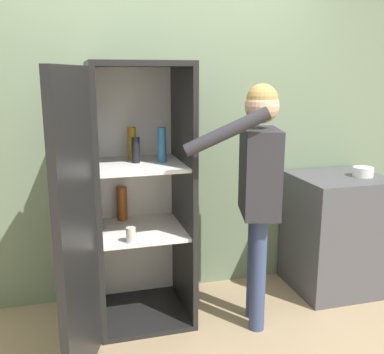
# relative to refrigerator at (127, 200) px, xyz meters

# --- Properties ---
(wall_back) EXTENTS (7.00, 0.06, 2.55)m
(wall_back) POSITION_rel_refrigerator_xyz_m (0.33, 0.47, 0.37)
(wall_back) COLOR gray
(wall_back) RESTS_ON ground_plane
(refrigerator) EXTENTS (0.88, 1.28, 1.80)m
(refrigerator) POSITION_rel_refrigerator_xyz_m (0.00, 0.00, 0.00)
(refrigerator) COLOR black
(refrigerator) RESTS_ON ground_plane
(person) EXTENTS (0.72, 0.53, 1.66)m
(person) POSITION_rel_refrigerator_xyz_m (0.83, -0.24, 0.17)
(person) COLOR #384770
(person) RESTS_ON ground_plane
(counter) EXTENTS (0.69, 0.64, 0.94)m
(counter) POSITION_rel_refrigerator_xyz_m (1.68, 0.10, -0.43)
(counter) COLOR #4C4C51
(counter) RESTS_ON ground_plane
(bowl) EXTENTS (0.16, 0.16, 0.07)m
(bowl) POSITION_rel_refrigerator_xyz_m (1.85, 0.05, 0.07)
(bowl) COLOR white
(bowl) RESTS_ON counter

